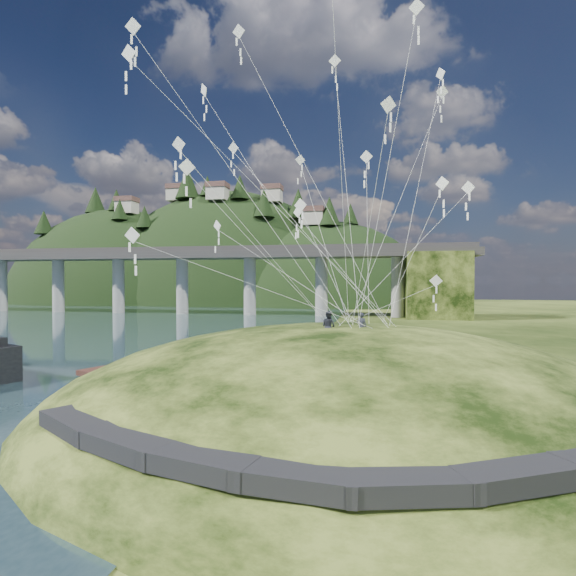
# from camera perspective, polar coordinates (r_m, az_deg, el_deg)

# --- Properties ---
(ground) EXTENTS (320.00, 320.00, 0.00)m
(ground) POSITION_cam_1_polar(r_m,az_deg,el_deg) (26.28, -11.50, -15.65)
(ground) COLOR black
(ground) RESTS_ON ground
(grass_hill) EXTENTS (36.00, 32.00, 13.00)m
(grass_hill) POSITION_cam_1_polar(r_m,az_deg,el_deg) (26.90, 7.18, -18.60)
(grass_hill) COLOR black
(grass_hill) RESTS_ON ground
(footpath) EXTENTS (22.29, 5.84, 0.83)m
(footpath) POSITION_cam_1_polar(r_m,az_deg,el_deg) (14.75, 1.95, -20.63)
(footpath) COLOR black
(footpath) RESTS_ON ground
(bridge) EXTENTS (160.00, 11.00, 15.00)m
(bridge) POSITION_cam_1_polar(r_m,az_deg,el_deg) (100.09, -10.37, 2.24)
(bridge) COLOR #2D2B2B
(bridge) RESTS_ON ground
(far_ridge) EXTENTS (153.00, 70.00, 94.50)m
(far_ridge) POSITION_cam_1_polar(r_m,az_deg,el_deg) (155.59, -9.33, -4.53)
(far_ridge) COLOR black
(far_ridge) RESTS_ON ground
(wooden_dock) EXTENTS (15.22, 8.76, 1.12)m
(wooden_dock) POSITION_cam_1_polar(r_m,az_deg,el_deg) (32.41, -16.51, -11.57)
(wooden_dock) COLOR black
(wooden_dock) RESTS_ON ground
(kite_flyers) EXTENTS (2.61, 1.15, 1.74)m
(kite_flyers) POSITION_cam_1_polar(r_m,az_deg,el_deg) (24.66, 6.22, -2.94)
(kite_flyers) COLOR #23252E
(kite_flyers) RESTS_ON ground
(kite_swarm) EXTENTS (18.87, 16.19, 20.00)m
(kite_swarm) POSITION_cam_1_polar(r_m,az_deg,el_deg) (28.14, 2.11, 18.96)
(kite_swarm) COLOR white
(kite_swarm) RESTS_ON ground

